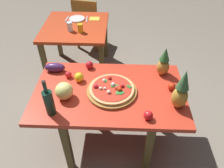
# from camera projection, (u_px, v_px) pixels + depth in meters

# --- Properties ---
(ground_plane) EXTENTS (10.00, 10.00, 0.00)m
(ground_plane) POSITION_uv_depth(u_px,v_px,m) (110.00, 138.00, 2.42)
(ground_plane) COLOR gray
(display_table) EXTENTS (1.34, 0.81, 0.73)m
(display_table) POSITION_uv_depth(u_px,v_px,m) (109.00, 97.00, 2.00)
(display_table) COLOR brown
(display_table) RESTS_ON ground_plane
(background_table) EXTENTS (0.85, 0.90, 0.73)m
(background_table) POSITION_uv_depth(u_px,v_px,m) (76.00, 33.00, 2.98)
(background_table) COLOR brown
(background_table) RESTS_ON ground_plane
(dining_chair) EXTENTS (0.47, 0.47, 0.85)m
(dining_chair) POSITION_uv_depth(u_px,v_px,m) (87.00, 21.00, 3.57)
(dining_chair) COLOR olive
(dining_chair) RESTS_ON ground_plane
(pizza_board) EXTENTS (0.44, 0.44, 0.02)m
(pizza_board) POSITION_uv_depth(u_px,v_px,m) (112.00, 91.00, 1.92)
(pizza_board) COLOR olive
(pizza_board) RESTS_ON display_table
(pizza) EXTENTS (0.39, 0.39, 0.06)m
(pizza) POSITION_uv_depth(u_px,v_px,m) (112.00, 89.00, 1.90)
(pizza) COLOR #E3A064
(pizza) RESTS_ON pizza_board
(wine_bottle) EXTENTS (0.08, 0.08, 0.33)m
(wine_bottle) POSITION_uv_depth(u_px,v_px,m) (49.00, 102.00, 1.67)
(wine_bottle) COLOR #123125
(wine_bottle) RESTS_ON display_table
(pineapple_left) EXTENTS (0.12, 0.12, 0.29)m
(pineapple_left) POSITION_uv_depth(u_px,v_px,m) (164.00, 63.00, 2.04)
(pineapple_left) COLOR #B58132
(pineapple_left) RESTS_ON display_table
(pineapple_right) EXTENTS (0.13, 0.13, 0.37)m
(pineapple_right) POSITION_uv_depth(u_px,v_px,m) (181.00, 92.00, 1.69)
(pineapple_right) COLOR #B88B31
(pineapple_right) RESTS_ON display_table
(melon) EXTENTS (0.15, 0.15, 0.15)m
(melon) POSITION_uv_depth(u_px,v_px,m) (64.00, 91.00, 1.83)
(melon) COLOR #EBE277
(melon) RESTS_ON display_table
(bell_pepper) EXTENTS (0.08, 0.08, 0.09)m
(bell_pepper) POSITION_uv_depth(u_px,v_px,m) (79.00, 77.00, 2.02)
(bell_pepper) COLOR yellow
(bell_pepper) RESTS_ON display_table
(eggplant) EXTENTS (0.20, 0.10, 0.09)m
(eggplant) POSITION_uv_depth(u_px,v_px,m) (55.00, 67.00, 2.13)
(eggplant) COLOR #442353
(eggplant) RESTS_ON display_table
(tomato_near_board) EXTENTS (0.06, 0.06, 0.06)m
(tomato_near_board) POSITION_uv_depth(u_px,v_px,m) (68.00, 75.00, 2.06)
(tomato_near_board) COLOR red
(tomato_near_board) RESTS_ON display_table
(tomato_at_corner) EXTENTS (0.08, 0.08, 0.08)m
(tomato_at_corner) POSITION_uv_depth(u_px,v_px,m) (89.00, 65.00, 2.17)
(tomato_at_corner) COLOR red
(tomato_at_corner) RESTS_ON display_table
(tomato_by_bottle) EXTENTS (0.07, 0.07, 0.07)m
(tomato_by_bottle) POSITION_uv_depth(u_px,v_px,m) (148.00, 115.00, 1.68)
(tomato_by_bottle) COLOR red
(tomato_by_bottle) RESTS_ON display_table
(tomato_beside_pepper) EXTENTS (0.07, 0.07, 0.07)m
(tomato_beside_pepper) POSITION_uv_depth(u_px,v_px,m) (172.00, 86.00, 1.93)
(tomato_beside_pepper) COLOR red
(tomato_beside_pepper) RESTS_ON display_table
(drinking_glass_juice) EXTENTS (0.07, 0.07, 0.11)m
(drinking_glass_juice) POSITION_uv_depth(u_px,v_px,m) (80.00, 28.00, 2.73)
(drinking_glass_juice) COLOR gold
(drinking_glass_juice) RESTS_ON background_table
(drinking_glass_water) EXTENTS (0.07, 0.07, 0.12)m
(drinking_glass_water) POSITION_uv_depth(u_px,v_px,m) (70.00, 27.00, 2.75)
(drinking_glass_water) COLOR silver
(drinking_glass_water) RESTS_ON background_table
(dinner_plate) EXTENTS (0.22, 0.22, 0.02)m
(dinner_plate) POSITION_uv_depth(u_px,v_px,m) (77.00, 19.00, 3.04)
(dinner_plate) COLOR white
(dinner_plate) RESTS_ON background_table
(fork_utensil) EXTENTS (0.03, 0.18, 0.01)m
(fork_utensil) POSITION_uv_depth(u_px,v_px,m) (67.00, 19.00, 3.05)
(fork_utensil) COLOR silver
(fork_utensil) RESTS_ON background_table
(knife_utensil) EXTENTS (0.03, 0.18, 0.01)m
(knife_utensil) POSITION_uv_depth(u_px,v_px,m) (87.00, 19.00, 3.04)
(knife_utensil) COLOR silver
(knife_utensil) RESTS_ON background_table
(napkin_folded) EXTENTS (0.14, 0.13, 0.01)m
(napkin_folded) POSITION_uv_depth(u_px,v_px,m) (94.00, 19.00, 3.06)
(napkin_folded) COLOR yellow
(napkin_folded) RESTS_ON background_table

